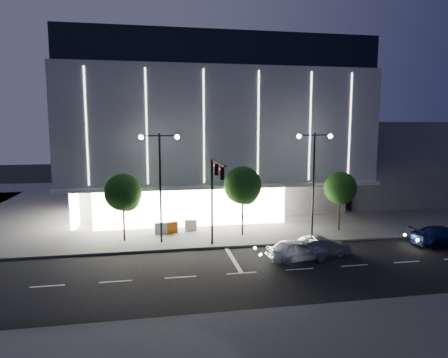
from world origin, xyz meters
TOP-DOWN VIEW (x-y plane):
  - ground at (0.00, 0.00)m, footprint 160.00×160.00m
  - sidewalk_museum at (5.00, 24.00)m, footprint 70.00×40.00m
  - sidewalk_near at (5.00, -12.00)m, footprint 70.00×10.00m
  - museum at (2.98, 22.31)m, footprint 30.00×25.80m
  - annex_building at (26.00, 24.00)m, footprint 16.00×20.00m
  - traffic_mast at (1.00, 3.34)m, footprint 0.33×5.89m
  - street_lamp_west at (-3.00, 6.00)m, footprint 3.16×0.36m
  - street_lamp_east at (10.00, 6.00)m, footprint 3.16×0.36m
  - tree_left at (-5.97, 7.02)m, footprint 3.02×3.02m
  - tree_mid at (4.03, 7.02)m, footprint 3.25×3.25m
  - tree_right at (13.03, 7.02)m, footprint 2.91×2.91m
  - car_lead at (6.50, 0.28)m, footprint 4.69×2.34m
  - car_second at (8.64, 1.01)m, footprint 4.26×1.58m
  - car_third at (19.37, 1.50)m, footprint 5.36×2.25m
  - barrier_a at (-2.03, 8.73)m, footprint 1.13×0.51m
  - barrier_b at (-2.98, 8.61)m, footprint 1.11×0.30m
  - barrier_d at (-0.29, 9.23)m, footprint 1.12×0.33m

SIDE VIEW (x-z plane):
  - ground at x=0.00m, z-range 0.00..0.00m
  - sidewalk_museum at x=5.00m, z-range 0.00..0.15m
  - sidewalk_near at x=5.00m, z-range 0.00..0.15m
  - barrier_a at x=-2.03m, z-range 0.15..1.15m
  - barrier_b at x=-2.98m, z-range 0.15..1.15m
  - barrier_d at x=-0.29m, z-range 0.15..1.15m
  - car_second at x=8.64m, z-range 0.00..1.39m
  - car_lead at x=6.50m, z-range 0.00..1.53m
  - car_third at x=19.37m, z-range 0.00..1.55m
  - tree_right at x=13.03m, z-range 1.13..6.64m
  - tree_left at x=-5.97m, z-range 1.17..6.90m
  - tree_mid at x=4.03m, z-range 1.26..7.41m
  - annex_building at x=26.00m, z-range 0.00..10.00m
  - traffic_mast at x=1.00m, z-range 1.49..8.56m
  - street_lamp_west at x=-3.00m, z-range 1.46..10.46m
  - street_lamp_east at x=10.00m, z-range 1.46..10.46m
  - museum at x=2.98m, z-range 0.27..18.27m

